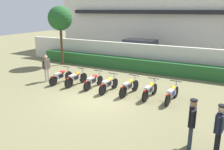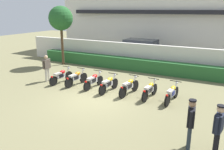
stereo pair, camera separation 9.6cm
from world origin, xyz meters
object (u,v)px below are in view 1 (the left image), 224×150
(parked_car, at_px, (141,51))
(motorcycle_in_row_2, at_px, (93,81))
(motorcycle_in_row_1, at_px, (76,78))
(inspector_person, at_px, (46,66))
(motorcycle_in_row_3, at_px, (109,84))
(officer_0, at_px, (192,120))
(motorcycle_in_row_0, at_px, (61,76))
(motorcycle_in_row_5, at_px, (150,90))
(officer_1, at_px, (220,126))
(motorcycle_in_row_6, at_px, (172,93))
(motorcycle_in_row_4, at_px, (129,86))
(tree_near_inspector, at_px, (60,19))

(parked_car, bearing_deg, motorcycle_in_row_2, -87.27)
(motorcycle_in_row_1, height_order, inspector_person, inspector_person)
(motorcycle_in_row_3, bearing_deg, inspector_person, 94.86)
(inspector_person, distance_m, officer_0, 9.87)
(motorcycle_in_row_3, height_order, inspector_person, inspector_person)
(motorcycle_in_row_0, height_order, motorcycle_in_row_2, motorcycle_in_row_0)
(motorcycle_in_row_2, distance_m, motorcycle_in_row_5, 3.41)
(motorcycle_in_row_1, distance_m, officer_0, 8.04)
(inspector_person, bearing_deg, officer_1, -18.62)
(motorcycle_in_row_1, distance_m, motorcycle_in_row_3, 2.27)
(motorcycle_in_row_0, relative_size, motorcycle_in_row_6, 1.01)
(motorcycle_in_row_2, bearing_deg, officer_0, -118.68)
(motorcycle_in_row_4, relative_size, motorcycle_in_row_5, 1.06)
(motorcycle_in_row_0, bearing_deg, officer_0, -109.27)
(inspector_person, bearing_deg, motorcycle_in_row_3, 1.25)
(officer_1, bearing_deg, motorcycle_in_row_5, -37.73)
(tree_near_inspector, xyz_separation_m, officer_0, (11.42, -7.52, -2.68))
(motorcycle_in_row_4, relative_size, motorcycle_in_row_6, 1.00)
(tree_near_inspector, height_order, officer_1, tree_near_inspector)
(motorcycle_in_row_5, bearing_deg, tree_near_inspector, 69.88)
(motorcycle_in_row_4, bearing_deg, motorcycle_in_row_0, 97.78)
(officer_1, bearing_deg, motorcycle_in_row_1, -15.23)
(motorcycle_in_row_3, distance_m, inspector_person, 4.39)
(tree_near_inspector, bearing_deg, officer_0, -33.38)
(parked_car, xyz_separation_m, motorcycle_in_row_1, (-1.03, -8.16, -0.48))
(motorcycle_in_row_2, bearing_deg, parked_car, 3.67)
(motorcycle_in_row_0, bearing_deg, motorcycle_in_row_1, -82.45)
(tree_near_inspector, bearing_deg, officer_1, -31.62)
(motorcycle_in_row_5, bearing_deg, officer_1, -132.95)
(tree_near_inspector, xyz_separation_m, motorcycle_in_row_2, (5.41, -3.87, -3.24))
(officer_0, bearing_deg, parked_car, -70.22)
(motorcycle_in_row_1, distance_m, inspector_person, 2.17)
(parked_car, xyz_separation_m, motorcycle_in_row_3, (1.24, -8.26, -0.49))
(officer_0, bearing_deg, motorcycle_in_row_6, -75.73)
(tree_near_inspector, height_order, motorcycle_in_row_1, tree_near_inspector)
(motorcycle_in_row_0, relative_size, inspector_person, 1.16)
(motorcycle_in_row_0, height_order, motorcycle_in_row_6, same)
(motorcycle_in_row_3, bearing_deg, officer_1, -117.78)
(motorcycle_in_row_5, height_order, inspector_person, inspector_person)
(motorcycle_in_row_2, xyz_separation_m, motorcycle_in_row_4, (2.26, -0.05, 0.02))
(motorcycle_in_row_4, relative_size, inspector_person, 1.15)
(motorcycle_in_row_4, bearing_deg, motorcycle_in_row_6, -81.93)
(tree_near_inspector, distance_m, motorcycle_in_row_2, 7.40)
(motorcycle_in_row_5, xyz_separation_m, officer_0, (2.60, -3.62, 0.56))
(motorcycle_in_row_2, bearing_deg, tree_near_inspector, 57.14)
(motorcycle_in_row_5, bearing_deg, motorcycle_in_row_2, 93.07)
(motorcycle_in_row_2, bearing_deg, motorcycle_in_row_6, -87.22)
(motorcycle_in_row_0, distance_m, motorcycle_in_row_5, 5.67)
(tree_near_inspector, distance_m, officer_0, 13.94)
(officer_0, bearing_deg, motorcycle_in_row_4, -51.81)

